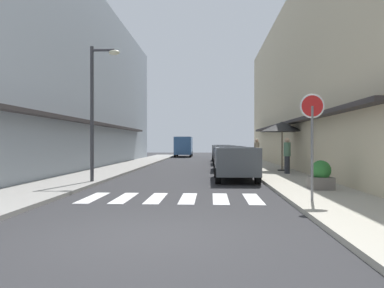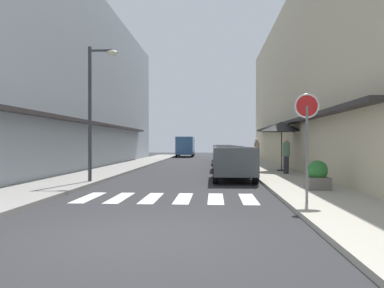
# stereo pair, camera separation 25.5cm
# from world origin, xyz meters

# --- Properties ---
(ground_plane) EXTENTS (83.31, 83.31, 0.00)m
(ground_plane) POSITION_xyz_m (0.00, 15.15, 0.00)
(ground_plane) COLOR #2B2B2D
(sidewalk_left) EXTENTS (2.61, 53.01, 0.12)m
(sidewalk_left) POSITION_xyz_m (-4.57, 15.15, 0.06)
(sidewalk_left) COLOR gray
(sidewalk_left) RESTS_ON ground_plane
(sidewalk_right) EXTENTS (2.61, 53.01, 0.12)m
(sidewalk_right) POSITION_xyz_m (4.57, 15.15, 0.06)
(sidewalk_right) COLOR #ADA899
(sidewalk_right) RESTS_ON ground_plane
(building_row_left) EXTENTS (5.50, 36.08, 11.18)m
(building_row_left) POSITION_xyz_m (-8.37, 16.04, 5.59)
(building_row_left) COLOR #939EA8
(building_row_left) RESTS_ON ground_plane
(building_row_right) EXTENTS (5.50, 36.08, 10.63)m
(building_row_right) POSITION_xyz_m (8.37, 16.04, 5.31)
(building_row_right) COLOR beige
(building_row_right) RESTS_ON ground_plane
(crosswalk) EXTENTS (5.20, 2.20, 0.01)m
(crosswalk) POSITION_xyz_m (-0.00, 4.48, 0.01)
(crosswalk) COLOR silver
(crosswalk) RESTS_ON ground_plane
(parked_car_near) EXTENTS (1.83, 4.16, 1.47)m
(parked_car_near) POSITION_xyz_m (2.22, 9.83, 0.92)
(parked_car_near) COLOR #4C5156
(parked_car_near) RESTS_ON ground_plane
(parked_car_mid) EXTENTS (1.83, 3.97, 1.47)m
(parked_car_mid) POSITION_xyz_m (2.22, 15.90, 0.92)
(parked_car_mid) COLOR black
(parked_car_mid) RESTS_ON ground_plane
(parked_car_far) EXTENTS (1.83, 4.27, 1.47)m
(parked_car_far) POSITION_xyz_m (2.22, 22.22, 0.92)
(parked_car_far) COLOR #4C5156
(parked_car_far) RESTS_ON ground_plane
(parked_car_distant) EXTENTS (1.93, 4.41, 1.47)m
(parked_car_distant) POSITION_xyz_m (2.22, 28.45, 0.92)
(parked_car_distant) COLOR #4C5156
(parked_car_distant) RESTS_ON ground_plane
(delivery_van) EXTENTS (2.07, 5.43, 2.37)m
(delivery_van) POSITION_xyz_m (-2.07, 37.48, 1.41)
(delivery_van) COLOR #33598C
(delivery_van) RESTS_ON ground_plane
(round_street_sign) EXTENTS (0.65, 0.07, 2.82)m
(round_street_sign) POSITION_xyz_m (3.82, 3.52, 2.28)
(round_street_sign) COLOR slate
(round_street_sign) RESTS_ON sidewalk_right
(street_lamp) EXTENTS (1.19, 0.28, 5.36)m
(street_lamp) POSITION_xyz_m (-3.39, 8.10, 3.40)
(street_lamp) COLOR #38383D
(street_lamp) RESTS_ON sidewalk_left
(cafe_umbrella) EXTENTS (2.39, 2.39, 2.70)m
(cafe_umbrella) POSITION_xyz_m (5.06, 14.13, 2.53)
(cafe_umbrella) COLOR #262626
(cafe_umbrella) RESTS_ON sidewalk_right
(planter_corner) EXTENTS (0.72, 0.72, 0.95)m
(planter_corner) POSITION_xyz_m (4.77, 5.98, 0.56)
(planter_corner) COLOR slate
(planter_corner) RESTS_ON sidewalk_right
(pedestrian_walking_near) EXTENTS (0.34, 0.34, 1.80)m
(pedestrian_walking_near) POSITION_xyz_m (4.11, 17.67, 1.07)
(pedestrian_walking_near) COLOR #282B33
(pedestrian_walking_near) RESTS_ON sidewalk_right
(pedestrian_walking_far) EXTENTS (0.34, 0.34, 1.79)m
(pedestrian_walking_far) POSITION_xyz_m (4.94, 12.20, 1.07)
(pedestrian_walking_far) COLOR #282B33
(pedestrian_walking_far) RESTS_ON sidewalk_right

